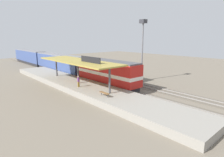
{
  "coord_description": "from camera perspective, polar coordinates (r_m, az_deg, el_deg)",
  "views": [
    {
      "loc": [
        -20.88,
        -26.73,
        8.38
      ],
      "look_at": [
        -1.38,
        -4.88,
        2.0
      ],
      "focal_mm": 30.18,
      "sensor_mm": 36.0,
      "label": 1
    }
  ],
  "objects": [
    {
      "name": "ground_plane",
      "position": [
        36.17,
        -1.15,
        -1.11
      ],
      "size": [
        120.0,
        120.0,
        0.0
      ],
      "primitive_type": "plane",
      "color": "#706656"
    },
    {
      "name": "track_near",
      "position": [
        34.93,
        -3.64,
        -1.56
      ],
      "size": [
        3.2,
        110.0,
        0.16
      ],
      "color": "#5F5649",
      "rests_on": "ground"
    },
    {
      "name": "track_far",
      "position": [
        37.86,
        1.84,
        -0.46
      ],
      "size": [
        3.2,
        110.0,
        0.16
      ],
      "color": "#5F5649",
      "rests_on": "ground"
    },
    {
      "name": "platform",
      "position": [
        32.29,
        -10.08,
        -2.12
      ],
      "size": [
        6.0,
        44.0,
        0.9
      ],
      "primitive_type": "cube",
      "color": "gray",
      "rests_on": "ground"
    },
    {
      "name": "station_canopy",
      "position": [
        31.46,
        -10.27,
        5.07
      ],
      "size": [
        5.2,
        18.0,
        4.7
      ],
      "color": "#47474C",
      "rests_on": "platform"
    },
    {
      "name": "platform_bench",
      "position": [
        24.49,
        -2.29,
        -4.42
      ],
      "size": [
        0.44,
        1.7,
        0.5
      ],
      "color": "#333338",
      "rests_on": "platform"
    },
    {
      "name": "locomotive",
      "position": [
        33.16,
        -1.9,
        1.91
      ],
      "size": [
        2.93,
        14.43,
        4.44
      ],
      "color": "#28282D",
      "rests_on": "track_near"
    },
    {
      "name": "passenger_carriage_front",
      "position": [
        48.23,
        -15.79,
        4.6
      ],
      "size": [
        2.9,
        20.0,
        4.24
      ],
      "color": "#28282D",
      "rests_on": "track_near"
    },
    {
      "name": "passenger_carriage_rear",
      "position": [
        67.46,
        -23.67,
        6.1
      ],
      "size": [
        2.9,
        20.0,
        4.24
      ],
      "color": "#28282D",
      "rests_on": "track_near"
    },
    {
      "name": "freight_car",
      "position": [
        38.98,
        -0.23,
        2.83
      ],
      "size": [
        2.8,
        12.0,
        3.54
      ],
      "color": "#28282D",
      "rests_on": "track_far"
    },
    {
      "name": "light_mast",
      "position": [
        37.0,
        9.28,
        12.16
      ],
      "size": [
        1.1,
        1.1,
        11.7
      ],
      "color": "slate",
      "rests_on": "ground"
    },
    {
      "name": "person_waiting",
      "position": [
        29.42,
        -10.13,
        -0.72
      ],
      "size": [
        0.34,
        0.34,
        1.71
      ],
      "color": "olive",
      "rests_on": "platform"
    }
  ]
}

